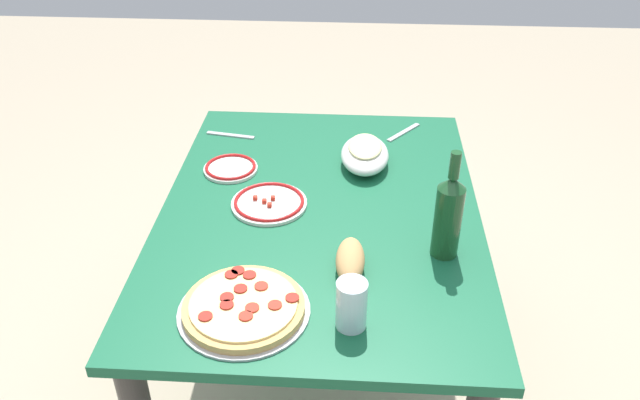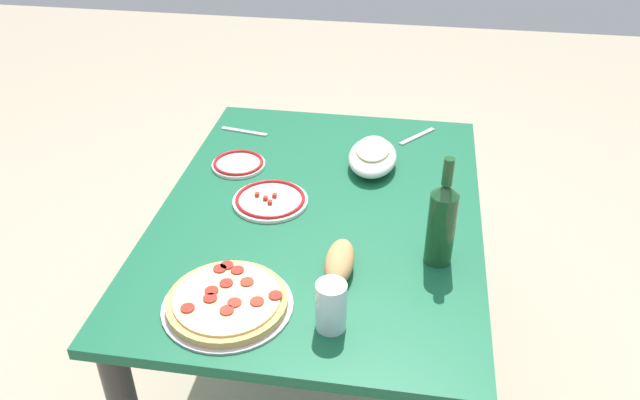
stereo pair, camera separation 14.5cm
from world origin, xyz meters
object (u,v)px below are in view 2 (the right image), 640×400
object	(u,v)px
dining_table	(320,244)
bread_loaf	(339,262)
wine_bottle	(442,222)
water_glass	(331,306)
pepperoni_pizza	(227,302)
baked_pasta_dish	(373,155)
side_plate_far	(238,164)
side_plate_near	(270,200)

from	to	relation	value
dining_table	bread_loaf	bearing A→B (deg)	18.74
wine_bottle	water_glass	xyz separation A→B (m)	(0.28, -0.23, -0.06)
water_glass	dining_table	bearing A→B (deg)	-167.97
pepperoni_pizza	baked_pasta_dish	distance (m)	0.75
pepperoni_pizza	side_plate_far	world-z (taller)	pepperoni_pizza
dining_table	bread_loaf	distance (m)	0.33
water_glass	side_plate_near	xyz separation A→B (m)	(-0.47, -0.24, -0.05)
baked_pasta_dish	side_plate_far	size ratio (longest dim) A/B	1.42
wine_bottle	water_glass	world-z (taller)	wine_bottle
wine_bottle	water_glass	bearing A→B (deg)	-40.15
wine_bottle	bread_loaf	xyz separation A→B (m)	(0.09, -0.24, -0.09)
side_plate_near	side_plate_far	bearing A→B (deg)	-142.25
dining_table	pepperoni_pizza	distance (m)	0.48
baked_pasta_dish	side_plate_far	bearing A→B (deg)	-81.43
water_glass	bread_loaf	world-z (taller)	water_glass
pepperoni_pizza	side_plate_near	xyz separation A→B (m)	(-0.44, 0.00, -0.01)
bread_loaf	baked_pasta_dish	bearing A→B (deg)	176.38
baked_pasta_dish	side_plate_far	world-z (taller)	baked_pasta_dish
dining_table	side_plate_near	xyz separation A→B (m)	(-0.01, -0.15, 0.13)
dining_table	pepperoni_pizza	bearing A→B (deg)	-18.83
water_glass	pepperoni_pizza	bearing A→B (deg)	-96.06
water_glass	bread_loaf	distance (m)	0.19
side_plate_near	bread_loaf	size ratio (longest dim) A/B	1.28
water_glass	side_plate_near	distance (m)	0.53
side_plate_far	bread_loaf	world-z (taller)	bread_loaf
pepperoni_pizza	bread_loaf	distance (m)	0.29
baked_pasta_dish	water_glass	size ratio (longest dim) A/B	1.99
wine_bottle	bread_loaf	size ratio (longest dim) A/B	1.74
side_plate_far	bread_loaf	distance (m)	0.61
pepperoni_pizza	baked_pasta_dish	world-z (taller)	baked_pasta_dish
pepperoni_pizza	water_glass	bearing A→B (deg)	83.94
side_plate_far	side_plate_near	bearing A→B (deg)	37.75
side_plate_near	water_glass	bearing A→B (deg)	27.57
pepperoni_pizza	bread_loaf	world-z (taller)	bread_loaf
dining_table	side_plate_far	distance (m)	0.38
baked_pasta_dish	water_glass	world-z (taller)	water_glass
dining_table	water_glass	bearing A→B (deg)	12.03
wine_bottle	pepperoni_pizza	bearing A→B (deg)	-62.39
water_glass	baked_pasta_dish	bearing A→B (deg)	177.83
wine_bottle	side_plate_near	bearing A→B (deg)	-111.93
baked_pasta_dish	side_plate_near	world-z (taller)	baked_pasta_dish
baked_pasta_dish	water_glass	bearing A→B (deg)	-2.17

